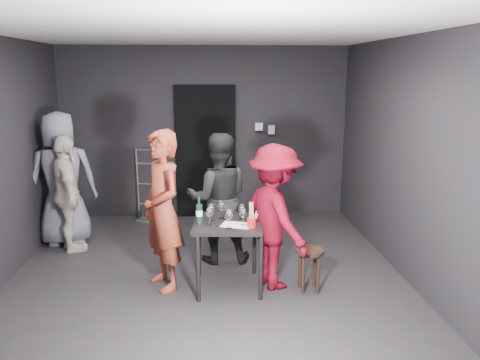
{
  "coord_description": "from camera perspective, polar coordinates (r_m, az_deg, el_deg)",
  "views": [
    {
      "loc": [
        0.02,
        -4.94,
        2.32
      ],
      "look_at": [
        0.39,
        0.25,
        1.1
      ],
      "focal_mm": 35.0,
      "sensor_mm": 36.0,
      "label": 1
    }
  ],
  "objects": [
    {
      "name": "wine_glass_c",
      "position": [
        5.08,
        -2.3,
        -3.55
      ],
      "size": [
        0.1,
        0.1,
        0.21
      ],
      "primitive_type": null,
      "rotation": [
        0.0,
        0.0,
        0.3
      ],
      "color": "white",
      "rests_on": "tasting_table"
    },
    {
      "name": "wall_right",
      "position": [
        5.5,
        19.91,
        2.26
      ],
      "size": [
        0.04,
        5.0,
        2.7
      ],
      "primitive_type": "cube",
      "color": "black",
      "rests_on": "ground"
    },
    {
      "name": "ceiling",
      "position": [
        4.95,
        -4.51,
        17.57
      ],
      "size": [
        4.5,
        5.0,
        0.02
      ],
      "primitive_type": "cube",
      "color": "silver",
      "rests_on": "ground"
    },
    {
      "name": "wine_glass_d",
      "position": [
        4.75,
        -1.34,
        -4.7
      ],
      "size": [
        0.1,
        0.1,
        0.22
      ],
      "primitive_type": null,
      "rotation": [
        0.0,
        0.0,
        -0.25
      ],
      "color": "white",
      "rests_on": "tasting_table"
    },
    {
      "name": "wine_bottle",
      "position": [
        4.94,
        -5.0,
        -4.04
      ],
      "size": [
        0.07,
        0.07,
        0.29
      ],
      "rotation": [
        0.0,
        0.0,
        0.07
      ],
      "color": "black",
      "rests_on": "tasting_table"
    },
    {
      "name": "wine_glass_a",
      "position": [
        4.89,
        -3.76,
        -4.39
      ],
      "size": [
        0.09,
        0.09,
        0.19
      ],
      "primitive_type": null,
      "rotation": [
        0.0,
        0.0,
        -0.36
      ],
      "color": "white",
      "rests_on": "tasting_table"
    },
    {
      "name": "wall_back",
      "position": [
        7.5,
        -4.24,
        5.74
      ],
      "size": [
        4.5,
        0.04,
        2.7
      ],
      "primitive_type": "cube",
      "color": "black",
      "rests_on": "ground"
    },
    {
      "name": "bystander_grey",
      "position": [
        6.66,
        -20.99,
        1.71
      ],
      "size": [
        1.18,
        0.83,
        2.19
      ],
      "primitive_type": "imported",
      "rotation": [
        0.0,
        0.0,
        3.4
      ],
      "color": "slate",
      "rests_on": "floor"
    },
    {
      "name": "wine_glass_e",
      "position": [
        4.86,
        0.34,
        -4.47
      ],
      "size": [
        0.08,
        0.08,
        0.19
      ],
      "primitive_type": null,
      "rotation": [
        0.0,
        0.0,
        0.09
      ],
      "color": "white",
      "rests_on": "tasting_table"
    },
    {
      "name": "tasting_table",
      "position": [
        5.03,
        -1.48,
        -6.16
      ],
      "size": [
        0.72,
        0.72,
        0.75
      ],
      "rotation": [
        0.0,
        0.0,
        -0.09
      ],
      "color": "black",
      "rests_on": "floor"
    },
    {
      "name": "bystander_cream",
      "position": [
        6.42,
        -20.29,
        -1.5
      ],
      "size": [
        0.79,
        1.01,
        1.56
      ],
      "primitive_type": "imported",
      "rotation": [
        0.0,
        0.0,
        2.02
      ],
      "color": "beige",
      "rests_on": "floor"
    },
    {
      "name": "server_red",
      "position": [
        5.01,
        -9.47,
        -2.27
      ],
      "size": [
        0.77,
        0.87,
        2.0
      ],
      "primitive_type": "imported",
      "rotation": [
        0.0,
        0.0,
        -1.08
      ],
      "color": "#A23924",
      "rests_on": "floor"
    },
    {
      "name": "wall_front",
      "position": [
        2.62,
        -4.22,
        -8.57
      ],
      "size": [
        4.5,
        0.04,
        2.7
      ],
      "primitive_type": "cube",
      "color": "black",
      "rests_on": "ground"
    },
    {
      "name": "tasting_mat",
      "position": [
        4.89,
        -0.45,
        -5.5
      ],
      "size": [
        0.35,
        0.29,
        0.0
      ],
      "primitive_type": "cube",
      "rotation": [
        0.0,
        0.0,
        -0.33
      ],
      "color": "white",
      "rests_on": "tasting_table"
    },
    {
      "name": "stool",
      "position": [
        5.11,
        8.45,
        -9.51
      ],
      "size": [
        0.3,
        0.3,
        0.47
      ],
      "rotation": [
        0.0,
        0.0,
        -0.17
      ],
      "color": "black",
      "rests_on": "floor"
    },
    {
      "name": "wine_glass_f",
      "position": [
        5.04,
        0.19,
        -3.88
      ],
      "size": [
        0.08,
        0.08,
        0.18
      ],
      "primitive_type": null,
      "rotation": [
        0.0,
        0.0,
        0.14
      ],
      "color": "white",
      "rests_on": "tasting_table"
    },
    {
      "name": "breadstick_cup",
      "position": [
        4.78,
        1.42,
        -4.34
      ],
      "size": [
        0.09,
        0.09,
        0.29
      ],
      "rotation": [
        0.0,
        0.0,
        -0.34
      ],
      "color": "#B01117",
      "rests_on": "tasting_table"
    },
    {
      "name": "doorway",
      "position": [
        7.48,
        -4.2,
        3.41
      ],
      "size": [
        0.95,
        0.1,
        2.1
      ],
      "primitive_type": "cube",
      "color": "black",
      "rests_on": "ground"
    },
    {
      "name": "wine_glass_b",
      "position": [
        5.01,
        -3.56,
        -3.93
      ],
      "size": [
        0.08,
        0.08,
        0.19
      ],
      "primitive_type": null,
      "rotation": [
        0.0,
        0.0,
        0.1
      ],
      "color": "white",
      "rests_on": "tasting_table"
    },
    {
      "name": "reserved_card",
      "position": [
        5.04,
        1.96,
        -4.42
      ],
      "size": [
        0.08,
        0.12,
        0.09
      ],
      "primitive_type": null,
      "rotation": [
        0.0,
        0.0,
        0.06
      ],
      "color": "white",
      "rests_on": "tasting_table"
    },
    {
      "name": "floor",
      "position": [
        5.45,
        -3.99,
        -12.0
      ],
      "size": [
        4.5,
        5.0,
        0.02
      ],
      "primitive_type": "cube",
      "color": "black",
      "rests_on": "ground"
    },
    {
      "name": "wallbox_lower",
      "position": [
        7.51,
        3.84,
        6.15
      ],
      "size": [
        0.1,
        0.06,
        0.14
      ],
      "primitive_type": "cube",
      "color": "#B7B7B2",
      "rests_on": "wall_back"
    },
    {
      "name": "woman_black",
      "position": [
        5.69,
        -2.65,
        -1.7
      ],
      "size": [
        0.84,
        0.46,
        1.71
      ],
      "primitive_type": "imported",
      "rotation": [
        0.0,
        0.0,
        3.15
      ],
      "color": "black",
      "rests_on": "floor"
    },
    {
      "name": "hand_truck",
      "position": [
        7.59,
        -10.99,
        -3.16
      ],
      "size": [
        0.38,
        0.33,
        1.14
      ],
      "rotation": [
        0.0,
        0.0,
        -0.23
      ],
      "color": "#B2B2B7",
      "rests_on": "floor"
    },
    {
      "name": "man_maroon",
      "position": [
        5.03,
        4.27,
        -4.09
      ],
      "size": [
        0.91,
        1.18,
        1.66
      ],
      "primitive_type": "imported",
      "rotation": [
        0.0,
        0.0,
        2.01
      ],
      "color": "#640514",
      "rests_on": "floor"
    },
    {
      "name": "wallbox_upper",
      "position": [
        7.48,
        2.31,
        6.53
      ],
      "size": [
        0.12,
        0.06,
        0.12
      ],
      "primitive_type": "cube",
      "color": "#B7B7B2",
      "rests_on": "wall_back"
    }
  ]
}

